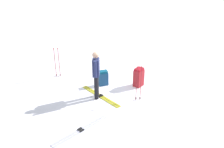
% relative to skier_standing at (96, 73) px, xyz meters
% --- Properties ---
extents(ground_plane, '(80.00, 80.00, 0.00)m').
position_rel_skier_standing_xyz_m(ground_plane, '(-0.41, -0.56, -0.95)').
color(ground_plane, white).
extents(skier_standing, '(0.29, 0.56, 1.70)m').
position_rel_skier_standing_xyz_m(skier_standing, '(0.00, 0.00, 0.00)').
color(skier_standing, black).
rests_on(skier_standing, ground_plane).
extents(ski_pair_near, '(1.72, 1.22, 0.05)m').
position_rel_skier_standing_xyz_m(ski_pair_near, '(-0.11, -0.09, -0.94)').
color(ski_pair_near, gold).
rests_on(ski_pair_near, ground_plane).
extents(ski_pair_far, '(1.10, 1.75, 0.05)m').
position_rel_skier_standing_xyz_m(ski_pair_far, '(-0.13, 1.91, -0.94)').
color(ski_pair_far, silver).
rests_on(ski_pair_far, ground_plane).
extents(backpack_large_dark, '(0.40, 0.45, 0.73)m').
position_rel_skier_standing_xyz_m(backpack_large_dark, '(-1.28, -1.24, -0.60)').
color(backpack_large_dark, maroon).
rests_on(backpack_large_dark, ground_plane).
extents(backpack_bright, '(0.43, 0.39, 0.59)m').
position_rel_skier_standing_xyz_m(backpack_bright, '(0.05, -0.97, -0.67)').
color(backpack_bright, navy).
rests_on(backpack_bright, ground_plane).
extents(ski_poles_planted_near, '(0.21, 0.11, 1.26)m').
position_rel_skier_standing_xyz_m(ski_poles_planted_near, '(-1.43, -0.21, -0.25)').
color(ski_poles_planted_near, maroon).
rests_on(ski_poles_planted_near, ground_plane).
extents(ski_poles_planted_far, '(0.22, 0.12, 1.23)m').
position_rel_skier_standing_xyz_m(ski_poles_planted_far, '(2.07, -1.23, -0.27)').
color(ski_poles_planted_far, maroon).
rests_on(ski_poles_planted_far, ground_plane).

